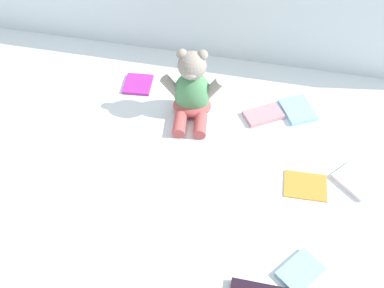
{
  "coord_description": "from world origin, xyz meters",
  "views": [
    {
      "loc": [
        0.14,
        -0.87,
        1.02
      ],
      "look_at": [
        -0.02,
        -0.1,
        0.1
      ],
      "focal_mm": 41.7,
      "sensor_mm": 36.0,
      "label": 1
    }
  ],
  "objects": [
    {
      "name": "teddy_bear",
      "position": [
        -0.07,
        0.12,
        0.09
      ],
      "size": [
        0.2,
        0.18,
        0.24
      ],
      "rotation": [
        0.0,
        0.0,
        0.13
      ],
      "color": "#4C8C59",
      "rests_on": "ground_plane"
    },
    {
      "name": "book_case_4",
      "position": [
        0.16,
        0.14,
        0.01
      ],
      "size": [
        0.14,
        0.12,
        0.02
      ],
      "primitive_type": "cube",
      "rotation": [
        0.0,
        0.0,
        5.28
      ],
      "color": "#B78089",
      "rests_on": "ground_plane"
    },
    {
      "name": "book_case_0",
      "position": [
        0.44,
        -0.06,
        0.01
      ],
      "size": [
        0.14,
        0.14,
        0.01
      ],
      "primitive_type": "cube",
      "rotation": [
        0.0,
        0.0,
        4.0
      ],
      "color": "white",
      "rests_on": "ground_plane"
    },
    {
      "name": "ground_plane",
      "position": [
        0.0,
        0.0,
        0.0
      ],
      "size": [
        3.2,
        3.2,
        0.0
      ],
      "primitive_type": "plane",
      "color": "silver"
    },
    {
      "name": "book_case_1",
      "position": [
        0.3,
        -0.1,
        0.0
      ],
      "size": [
        0.12,
        0.1,
        0.01
      ],
      "primitive_type": "cube",
      "rotation": [
        0.0,
        0.0,
        4.76
      ],
      "color": "orange",
      "rests_on": "ground_plane"
    },
    {
      "name": "book_case_6",
      "position": [
        0.3,
        -0.36,
        0.01
      ],
      "size": [
        0.12,
        0.13,
        0.01
      ],
      "primitive_type": "cube",
      "rotation": [
        0.0,
        0.0,
        5.62
      ],
      "color": "#82C1D5",
      "rests_on": "ground_plane"
    },
    {
      "name": "book_case_7",
      "position": [
        -0.27,
        0.2,
        0.01
      ],
      "size": [
        0.1,
        0.11,
        0.01
      ],
      "primitive_type": "cube",
      "rotation": [
        0.0,
        0.0,
        4.81
      ],
      "color": "#9B2791",
      "rests_on": "ground_plane"
    },
    {
      "name": "book_case_2",
      "position": [
        0.26,
        0.19,
        0.01
      ],
      "size": [
        0.13,
        0.14,
        0.02
      ],
      "primitive_type": "cube",
      "rotation": [
        0.0,
        0.0,
        0.48
      ],
      "color": "#82B9DF",
      "rests_on": "ground_plane"
    }
  ]
}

